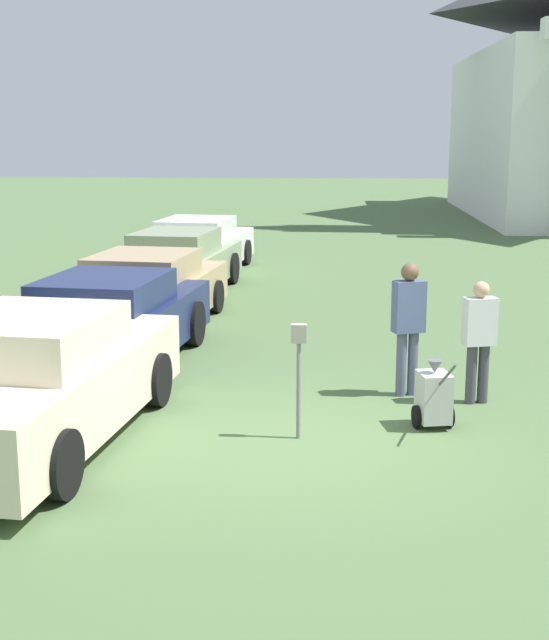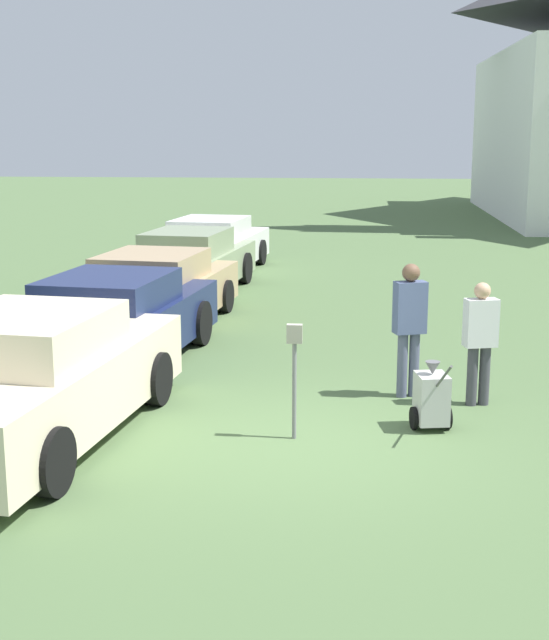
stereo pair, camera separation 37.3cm
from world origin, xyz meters
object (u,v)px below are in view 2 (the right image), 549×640
parked_car_white (212,247)px  parking_meter (294,360)px  parked_car_navy (114,322)px  person_worker (410,321)px  equipment_cart (431,398)px  parked_car_cream (36,380)px  parked_car_sage (190,264)px  parked_car_tan (155,292)px  person_supervisor (480,336)px

parked_car_white → parking_meter: size_ratio=3.80×
parked_car_navy → person_worker: (4.41, -1.25, 0.37)m
parking_meter → equipment_cart: 1.80m
parked_car_cream → parked_car_sage: (-0.00, 9.63, -0.05)m
parked_car_cream → parked_car_sage: 9.63m
parked_car_cream → parked_car_tan: parked_car_cream is taller
parked_car_sage → parking_meter: size_ratio=3.77×
parked_car_tan → parked_car_white: parked_car_white is taller
parked_car_tan → parking_meter: (2.99, -5.92, 0.31)m
parked_car_cream → parked_car_tan: bearing=96.7°
parked_car_sage → equipment_cart: 9.98m
parked_car_sage → parking_meter: (2.99, -9.34, 0.29)m
parked_car_sage → person_worker: size_ratio=2.84×
parked_car_white → parked_car_cream: bearing=-83.3°
equipment_cart → parked_car_white: bearing=100.5°
parking_meter → parked_car_tan: bearing=116.8°
parked_car_white → equipment_cart: parked_car_white is taller
parked_car_sage → parked_car_cream: bearing=-83.3°
parked_car_tan → parked_car_white: bearing=96.7°
parked_car_cream → parked_car_white: bearing=96.7°
parked_car_cream → parked_car_navy: bearing=96.7°
parked_car_cream → equipment_cart: 4.70m
parked_car_cream → person_worker: (4.41, 2.14, 0.33)m
parked_car_tan → parked_car_sage: (-0.00, 3.41, 0.02)m
parked_car_navy → parking_meter: 4.31m
parked_car_white → person_worker: 11.45m
parked_car_tan → parked_car_white: (-0.00, 6.49, 0.01)m
parked_car_tan → equipment_cart: size_ratio=4.99×
parked_car_navy → parked_car_white: parked_car_navy is taller
parked_car_tan → parked_car_sage: 3.41m
parked_car_sage → equipment_cart: bearing=-55.7°
parked_car_sage → parked_car_navy: bearing=-83.3°
person_worker → parked_car_sage: bearing=-78.3°
parked_car_white → person_worker: (4.41, -10.56, 0.39)m
parking_meter → equipment_cart: (1.63, 0.50, -0.57)m
parked_car_cream → person_worker: bearing=32.6°
person_worker → person_supervisor: person_worker is taller
parked_car_tan → person_worker: size_ratio=2.74×
person_supervisor → equipment_cart: size_ratio=1.63×
parked_car_cream → person_supervisor: (5.31, 1.84, 0.21)m
parked_car_sage → equipment_cart: (4.62, -8.84, -0.28)m
parked_car_cream → parked_car_navy: parked_car_cream is taller
parked_car_cream → parked_car_white: (-0.00, 12.70, -0.06)m
person_worker → equipment_cart: person_worker is taller
parking_meter → person_supervisor: 2.79m
parking_meter → person_supervisor: person_supervisor is taller
parked_car_navy → parked_car_white: bearing=96.7°
person_worker → person_supervisor: size_ratio=1.12×
person_worker → equipment_cart: (0.21, -1.35, -0.66)m
parking_meter → equipment_cart: bearing=17.0°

